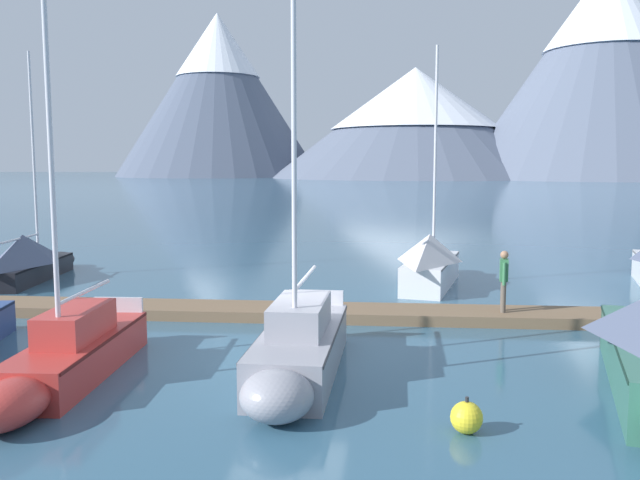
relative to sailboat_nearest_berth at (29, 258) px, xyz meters
The scene contains 11 objects.
ground_plane 14.39m from the sailboat_nearest_berth, 37.91° to the right, with size 700.00×700.00×0.00m, color #335B75.
mountain_west_summit 220.20m from the sailboat_nearest_berth, 103.36° to the left, with size 73.09×73.09×57.76m.
mountain_central_massif 200.03m from the sailboat_nearest_berth, 84.45° to the left, with size 94.24×94.24×35.72m.
mountain_shoulder_ridge 204.23m from the sailboat_nearest_berth, 68.09° to the left, with size 85.50×85.50×64.40m.
dock 12.34m from the sailboat_nearest_berth, 23.07° to the right, with size 26.47×2.44×0.30m.
sailboat_nearest_berth is the anchor object (origin of this frame).
sailboat_mid_dock_port 13.14m from the sailboat_nearest_berth, 56.64° to the right, with size 1.65×6.17×7.46m.
sailboat_mid_dock_starboard 15.54m from the sailboat_nearest_berth, 40.89° to the right, with size 1.56×5.92×9.13m.
sailboat_far_berth 14.98m from the sailboat_nearest_berth, ahead, with size 2.55×6.09×8.49m.
person_on_dock 17.31m from the sailboat_nearest_berth, 15.94° to the right, with size 0.26×0.59×1.69m.
mooring_buoy_inner_mooring 19.50m from the sailboat_nearest_berth, 40.31° to the right, with size 0.53×0.53×0.61m.
Camera 1 is at (2.36, -14.29, 4.34)m, focal length 37.11 mm.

